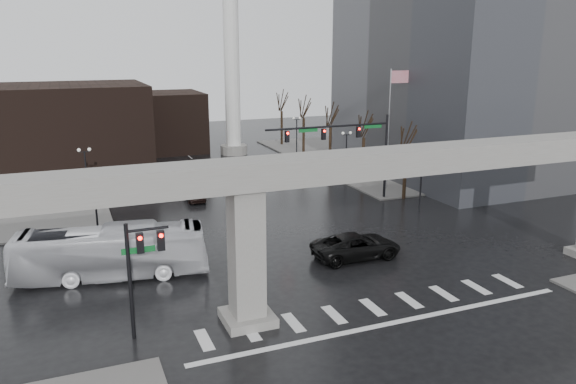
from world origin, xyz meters
The scene contains 23 objects.
ground centered at (0.00, 0.00, 0.00)m, with size 160.00×160.00×0.00m, color black.
sidewalk_ne centered at (26.00, 36.00, 0.07)m, with size 28.00×36.00×0.15m, color #63605E.
elevated_guideway centered at (1.26, 0.00, 6.88)m, with size 48.00×2.60×8.70m.
building_far_left centered at (-14.00, 42.00, 5.00)m, with size 16.00×14.00×10.00m, color black.
building_far_mid centered at (-2.00, 52.00, 4.00)m, with size 10.00×10.00×8.00m, color black.
smokestack centered at (6.00, 46.00, 13.35)m, with size 3.60×3.60×30.00m.
signal_mast_arm centered at (8.99, 18.80, 5.83)m, with size 12.12×0.43×8.00m.
signal_left_pole centered at (-12.25, 0.50, 4.07)m, with size 2.30×0.30×6.00m.
flagpole_assembly centered at (15.29, 22.00, 7.53)m, with size 2.06×0.12×12.00m.
lamp_right_0 centered at (13.50, 14.00, 3.47)m, with size 1.22×0.32×5.11m.
lamp_right_1 centered at (13.50, 28.00, 3.47)m, with size 1.22×0.32×5.11m.
lamp_right_2 centered at (13.50, 42.00, 3.47)m, with size 1.22×0.32×5.11m.
lamp_left_0 centered at (-13.50, 14.00, 3.47)m, with size 1.22×0.32×5.11m.
lamp_left_1 centered at (-13.50, 28.00, 3.47)m, with size 1.22×0.32×5.11m.
lamp_left_2 centered at (-13.50, 42.00, 3.47)m, with size 1.22×0.32×5.11m.
tree_right_0 centered at (14.53, 18.02, 2.79)m, with size 1.09×1.58×7.50m.
tree_right_1 centered at (14.53, 26.02, 2.85)m, with size 1.09×1.61×7.67m.
tree_right_2 centered at (14.53, 34.02, 2.91)m, with size 1.10×1.63×7.85m.
tree_right_3 centered at (14.53, 42.02, 2.98)m, with size 1.11×1.66×8.02m.
tree_right_4 centered at (14.53, 50.02, 3.04)m, with size 1.12×1.69×8.19m.
pickup_truck centered at (2.80, 6.03, 0.86)m, with size 2.86×6.21×1.72m, color black.
city_bus centered at (-13.05, 8.83, 1.66)m, with size 2.79×11.91×3.32m, color silver.
far_car centered at (-4.22, 25.00, 0.70)m, with size 1.65×4.09×1.39m, color black.
Camera 1 is at (-15.13, -25.82, 14.17)m, focal length 35.00 mm.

